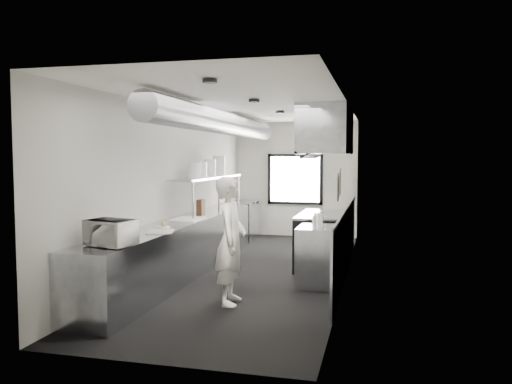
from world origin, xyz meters
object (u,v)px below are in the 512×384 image
Objects in this scene: deli_tub_b at (114,234)px; squeeze_bottle_b at (318,221)px; deli_tub_a at (107,236)px; knife_block at (201,206)px; squeeze_bottle_e at (321,218)px; plate_stack_a at (195,170)px; line_cook at (231,240)px; cutting_board at (188,219)px; far_work_table at (241,220)px; exhaust_hood at (327,132)px; squeeze_bottle_a at (314,223)px; prep_counter at (182,247)px; squeeze_bottle_d at (316,219)px; microwave at (110,233)px; small_plate at (163,227)px; pass_shelf at (209,178)px; bottle_station at (320,256)px; squeeze_bottle_c at (318,221)px; plate_stack_b at (201,170)px; plate_stack_d at (219,165)px; plate_stack_c at (210,168)px; range at (323,240)px.

deli_tub_b is 0.71× the size of squeeze_bottle_b.
knife_block is (0.09, 3.21, 0.07)m from deli_tub_a.
plate_stack_a is at bearing 165.19° from squeeze_bottle_e.
line_cook reaches higher than cutting_board.
squeeze_bottle_e is at bearing -57.53° from far_work_table.
exhaust_hood is 11.50× the size of squeeze_bottle_a.
squeeze_bottle_d reaches higher than prep_counter.
microwave is 2.64× the size of small_plate.
pass_shelf is 3.33× the size of bottle_station.
squeeze_bottle_c is (-0.02, 0.11, -0.01)m from squeeze_bottle_b.
squeeze_bottle_b is at bearing -60.46° from far_work_table.
prep_counter is at bearing -88.44° from pass_shelf.
plate_stack_b reaches higher than prep_counter.
line_cook is 3.90m from plate_stack_d.
plate_stack_b is at bearing 105.85° from microwave.
plate_stack_b is 1.66× the size of squeeze_bottle_e.
plate_stack_a is 2.62m from squeeze_bottle_c.
squeeze_bottle_e is (0.02, 0.63, -0.01)m from squeeze_bottle_a.
plate_stack_b is at bearing -34.44° from knife_block.
microwave reaches higher than deli_tub_a.
plate_stack_c reaches higher than squeeze_bottle_e.
microwave reaches higher than range.
squeeze_bottle_a is at bearing -36.94° from knife_block.
exhaust_hood is at bearing 28.11° from prep_counter.
squeeze_bottle_d is at bearing 121.55° from bottle_station.
line_cook reaches higher than far_work_table.
bottle_station is at bearing -59.47° from far_work_table.
deli_tub_a is (-0.18, -2.06, 0.50)m from prep_counter.
plate_stack_b reaches higher than microwave.
pass_shelf reaches higher than squeeze_bottle_d.
small_plate is at bearing -86.27° from plate_stack_a.
far_work_table is 4.26× the size of plate_stack_a.
microwave reaches higher than squeeze_bottle_e.
squeeze_bottle_a is 1.07× the size of squeeze_bottle_d.
bottle_station is 5.07× the size of squeeze_bottle_c.
small_plate is at bearing 59.02° from line_cook.
squeeze_bottle_a is (0.00, -1.70, -1.39)m from exhaust_hood.
squeeze_bottle_a is 0.95× the size of squeeze_bottle_b.
squeeze_bottle_e reaches higher than deli_tub_b.
deli_tub_b is (-0.17, -1.90, 0.50)m from prep_counter.
deli_tub_a is 0.45× the size of plate_stack_c.
prep_counter is 2.13m from deli_tub_a.
small_plate is at bearing -156.07° from squeeze_bottle_e.
pass_shelf is (-2.29, 0.30, -0.86)m from exhaust_hood.
prep_counter is at bearing -151.26° from range.
squeeze_bottle_d reaches higher than squeeze_bottle_c.
squeeze_bottle_d is at bearing 61.38° from microwave.
plate_stack_a is (-2.35, 0.94, 1.26)m from bottle_station.
squeeze_bottle_a is at bearing -41.08° from pass_shelf.
knife_block reaches higher than squeeze_bottle_c.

